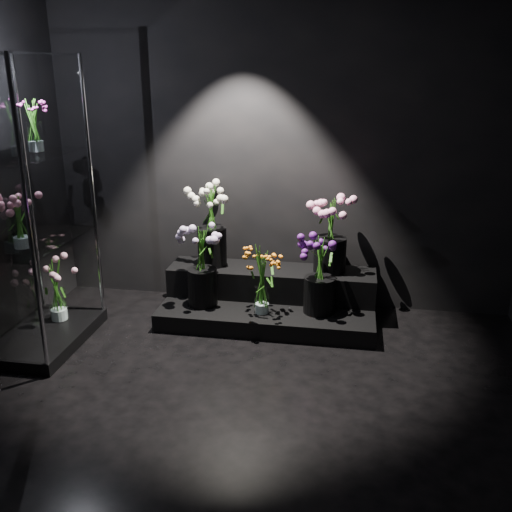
# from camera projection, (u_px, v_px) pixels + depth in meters

# --- Properties ---
(floor) EXTENTS (4.00, 4.00, 0.00)m
(floor) POSITION_uv_depth(u_px,v_px,m) (236.00, 431.00, 3.39)
(floor) COLOR black
(floor) RESTS_ON ground
(wall_back) EXTENTS (4.00, 0.00, 4.00)m
(wall_back) POSITION_uv_depth(u_px,v_px,m) (282.00, 147.00, 4.80)
(wall_back) COLOR black
(wall_back) RESTS_ON floor
(wall_front) EXTENTS (4.00, 0.00, 4.00)m
(wall_front) POSITION_uv_depth(u_px,v_px,m) (13.00, 444.00, 1.07)
(wall_front) COLOR black
(wall_front) RESTS_ON floor
(display_riser) EXTENTS (1.78, 0.79, 0.39)m
(display_riser) POSITION_uv_depth(u_px,v_px,m) (269.00, 298.00, 4.88)
(display_riser) COLOR black
(display_riser) RESTS_ON floor
(display_case) EXTENTS (0.58, 0.97, 2.14)m
(display_case) POSITION_uv_depth(u_px,v_px,m) (29.00, 209.00, 4.12)
(display_case) COLOR black
(display_case) RESTS_ON floor
(bouquet_orange_bells) EXTENTS (0.29, 0.29, 0.56)m
(bouquet_orange_bells) POSITION_uv_depth(u_px,v_px,m) (262.00, 279.00, 4.54)
(bouquet_orange_bells) COLOR white
(bouquet_orange_bells) RESTS_ON display_riser
(bouquet_lilac) EXTENTS (0.43, 0.43, 0.66)m
(bouquet_lilac) POSITION_uv_depth(u_px,v_px,m) (202.00, 262.00, 4.67)
(bouquet_lilac) COLOR black
(bouquet_lilac) RESTS_ON display_riser
(bouquet_purple) EXTENTS (0.34, 0.34, 0.63)m
(bouquet_purple) POSITION_uv_depth(u_px,v_px,m) (320.00, 273.00, 4.54)
(bouquet_purple) COLOR black
(bouquet_purple) RESTS_ON display_riser
(bouquet_cream_roses) EXTENTS (0.37, 0.37, 0.69)m
(bouquet_cream_roses) POSITION_uv_depth(u_px,v_px,m) (212.00, 221.00, 4.88)
(bouquet_cream_roses) COLOR black
(bouquet_cream_roses) RESTS_ON display_riser
(bouquet_pink_roses) EXTENTS (0.39, 0.39, 0.64)m
(bouquet_pink_roses) POSITION_uv_depth(u_px,v_px,m) (331.00, 232.00, 4.73)
(bouquet_pink_roses) COLOR black
(bouquet_pink_roses) RESTS_ON display_riser
(bouquet_case_pink) EXTENTS (0.28, 0.28, 0.39)m
(bouquet_case_pink) POSITION_uv_depth(u_px,v_px,m) (20.00, 219.00, 3.97)
(bouquet_case_pink) COLOR white
(bouquet_case_pink) RESTS_ON display_case
(bouquet_case_magenta) EXTENTS (0.29, 0.29, 0.36)m
(bouquet_case_magenta) POSITION_uv_depth(u_px,v_px,m) (34.00, 124.00, 4.05)
(bouquet_case_magenta) COLOR white
(bouquet_case_magenta) RESTS_ON display_case
(bouquet_case_base_pink) EXTENTS (0.36, 0.36, 0.50)m
(bouquet_case_base_pink) POSITION_uv_depth(u_px,v_px,m) (56.00, 289.00, 4.55)
(bouquet_case_base_pink) COLOR white
(bouquet_case_base_pink) RESTS_ON display_case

